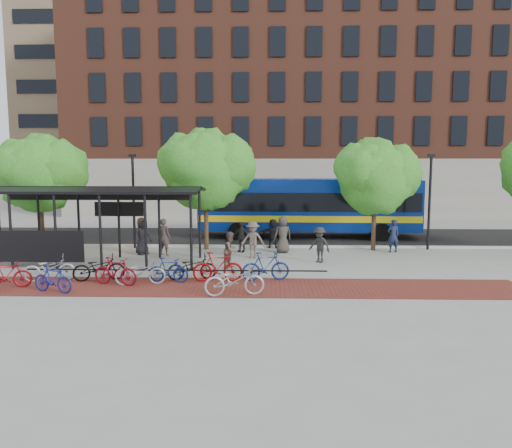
{
  "coord_description": "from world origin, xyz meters",
  "views": [
    {
      "loc": [
        0.46,
        -23.32,
        4.67
      ],
      "look_at": [
        -0.26,
        1.6,
        1.6
      ],
      "focal_mm": 35.0,
      "sensor_mm": 36.0,
      "label": 1
    }
  ],
  "objects_px": {
    "bike_9": "(218,267)",
    "bike_7": "(168,270)",
    "bike_1": "(7,275)",
    "bike_2": "(49,268)",
    "bus_shelter": "(85,199)",
    "bike_11": "(266,266)",
    "lamp_post_left": "(134,198)",
    "bike_5": "(115,271)",
    "bus": "(308,204)",
    "tree_a": "(41,171)",
    "bike_3": "(53,279)",
    "pedestrian_8": "(231,250)",
    "tree_b": "(207,167)",
    "bike_4": "(99,268)",
    "bike_8": "(192,267)",
    "tree_c": "(377,174)",
    "pedestrian_3": "(253,240)",
    "pedestrian_6": "(283,235)",
    "bike_10": "(235,280)",
    "lamp_post_right": "(430,199)",
    "bike_6": "(140,272)",
    "pedestrian_1": "(164,237)",
    "pedestrian_7": "(393,236)",
    "pedestrian_9": "(320,245)",
    "pedestrian_0": "(142,236)",
    "pedestrian_5": "(273,233)"
  },
  "relations": [
    {
      "from": "tree_a",
      "to": "pedestrian_8",
      "type": "xyz_separation_m",
      "value": [
        10.61,
        -4.85,
        -3.42
      ]
    },
    {
      "from": "bike_9",
      "to": "bike_7",
      "type": "bearing_deg",
      "value": 90.2
    },
    {
      "from": "bike_8",
      "to": "bike_2",
      "type": "bearing_deg",
      "value": 80.94
    },
    {
      "from": "bike_9",
      "to": "bike_10",
      "type": "xyz_separation_m",
      "value": [
        0.82,
        -2.09,
        -0.03
      ]
    },
    {
      "from": "bike_6",
      "to": "pedestrian_1",
      "type": "xyz_separation_m",
      "value": [
        -0.41,
        6.2,
        0.44
      ]
    },
    {
      "from": "tree_c",
      "to": "pedestrian_5",
      "type": "xyz_separation_m",
      "value": [
        -5.47,
        0.45,
        -3.24
      ]
    },
    {
      "from": "lamp_post_left",
      "to": "bike_2",
      "type": "height_order",
      "value": "lamp_post_left"
    },
    {
      "from": "tree_b",
      "to": "pedestrian_8",
      "type": "bearing_deg",
      "value": -71.68
    },
    {
      "from": "bus_shelter",
      "to": "bike_2",
      "type": "bearing_deg",
      "value": -92.71
    },
    {
      "from": "tree_a",
      "to": "bike_1",
      "type": "relative_size",
      "value": 3.55
    },
    {
      "from": "lamp_post_left",
      "to": "bike_2",
      "type": "xyz_separation_m",
      "value": [
        -1.31,
        -7.74,
        -2.23
      ]
    },
    {
      "from": "bus_shelter",
      "to": "bike_11",
      "type": "relative_size",
      "value": 5.53
    },
    {
      "from": "tree_c",
      "to": "bus_shelter",
      "type": "bearing_deg",
      "value": -164.94
    },
    {
      "from": "lamp_post_left",
      "to": "bike_5",
      "type": "xyz_separation_m",
      "value": [
        1.54,
        -8.38,
        -2.2
      ]
    },
    {
      "from": "bike_8",
      "to": "pedestrian_6",
      "type": "relative_size",
      "value": 1.02
    },
    {
      "from": "tree_c",
      "to": "bus",
      "type": "xyz_separation_m",
      "value": [
        -3.25,
        4.59,
        -1.95
      ]
    },
    {
      "from": "lamp_post_right",
      "to": "pedestrian_1",
      "type": "height_order",
      "value": "lamp_post_right"
    },
    {
      "from": "bike_7",
      "to": "bike_10",
      "type": "distance_m",
      "value": 3.34
    },
    {
      "from": "pedestrian_9",
      "to": "bike_3",
      "type": "bearing_deg",
      "value": -113.76
    },
    {
      "from": "bike_6",
      "to": "bike_3",
      "type": "bearing_deg",
      "value": 101.39
    },
    {
      "from": "pedestrian_1",
      "to": "bike_8",
      "type": "bearing_deg",
      "value": 130.55
    },
    {
      "from": "pedestrian_0",
      "to": "bike_1",
      "type": "bearing_deg",
      "value": -165.91
    },
    {
      "from": "bike_3",
      "to": "bike_10",
      "type": "bearing_deg",
      "value": -74.44
    },
    {
      "from": "bus",
      "to": "pedestrian_3",
      "type": "height_order",
      "value": "bus"
    },
    {
      "from": "pedestrian_6",
      "to": "pedestrian_3",
      "type": "bearing_deg",
      "value": 27.75
    },
    {
      "from": "bike_3",
      "to": "pedestrian_8",
      "type": "xyz_separation_m",
      "value": [
        6.09,
        4.43,
        0.32
      ]
    },
    {
      "from": "bike_1",
      "to": "bike_2",
      "type": "xyz_separation_m",
      "value": [
        1.04,
        1.28,
        -0.01
      ]
    },
    {
      "from": "bus_shelter",
      "to": "pedestrian_9",
      "type": "xyz_separation_m",
      "value": [
        10.91,
        0.31,
        -2.16
      ]
    },
    {
      "from": "bike_8",
      "to": "tree_c",
      "type": "bearing_deg",
      "value": -63.24
    },
    {
      "from": "lamp_post_right",
      "to": "bike_7",
      "type": "xyz_separation_m",
      "value": [
        -12.52,
        -7.86,
        -2.26
      ]
    },
    {
      "from": "tree_a",
      "to": "pedestrian_7",
      "type": "xyz_separation_m",
      "value": [
        18.8,
        -0.67,
        -3.37
      ]
    },
    {
      "from": "tree_c",
      "to": "bike_3",
      "type": "bearing_deg",
      "value": -145.44
    },
    {
      "from": "bike_4",
      "to": "bike_5",
      "type": "relative_size",
      "value": 1.11
    },
    {
      "from": "lamp_post_left",
      "to": "bus",
      "type": "xyz_separation_m",
      "value": [
        9.83,
        4.34,
        -0.64
      ]
    },
    {
      "from": "pedestrian_3",
      "to": "pedestrian_6",
      "type": "relative_size",
      "value": 0.95
    },
    {
      "from": "bike_6",
      "to": "pedestrian_7",
      "type": "xyz_separation_m",
      "value": [
        11.42,
        7.37,
        0.36
      ]
    },
    {
      "from": "tree_b",
      "to": "bike_10",
      "type": "xyz_separation_m",
      "value": [
        2.12,
        -9.52,
        -3.9
      ]
    },
    {
      "from": "lamp_post_left",
      "to": "bike_9",
      "type": "xyz_separation_m",
      "value": [
        5.39,
        -7.68,
        -2.16
      ]
    },
    {
      "from": "bike_9",
      "to": "pedestrian_8",
      "type": "bearing_deg",
      "value": -11.76
    },
    {
      "from": "bike_10",
      "to": "pedestrian_9",
      "type": "height_order",
      "value": "pedestrian_9"
    },
    {
      "from": "lamp_post_right",
      "to": "bike_5",
      "type": "bearing_deg",
      "value": -149.89
    },
    {
      "from": "bike_2",
      "to": "bike_9",
      "type": "distance_m",
      "value": 6.7
    },
    {
      "from": "bus_shelter",
      "to": "bike_9",
      "type": "distance_m",
      "value": 7.84
    },
    {
      "from": "bus_shelter",
      "to": "bike_4",
      "type": "bearing_deg",
      "value": -63.51
    },
    {
      "from": "tree_b",
      "to": "bike_4",
      "type": "relative_size",
      "value": 3.22
    },
    {
      "from": "pedestrian_0",
      "to": "pedestrian_1",
      "type": "relative_size",
      "value": 1.01
    },
    {
      "from": "bike_4",
      "to": "bike_1",
      "type": "bearing_deg",
      "value": 96.99
    },
    {
      "from": "tree_a",
      "to": "lamp_post_left",
      "type": "xyz_separation_m",
      "value": [
        4.91,
        0.25,
        -1.49
      ]
    },
    {
      "from": "tree_c",
      "to": "pedestrian_6",
      "type": "height_order",
      "value": "tree_c"
    },
    {
      "from": "bike_3",
      "to": "pedestrian_7",
      "type": "relative_size",
      "value": 0.95
    }
  ]
}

